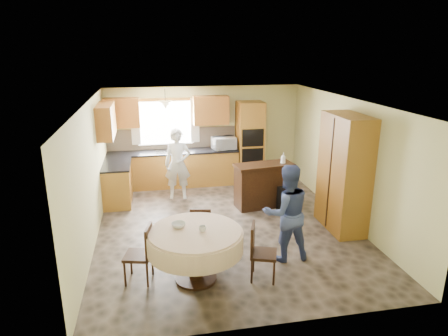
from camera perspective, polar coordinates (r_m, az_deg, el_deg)
name	(u,v)px	position (r m, az deg, el deg)	size (l,w,h in m)	color
floor	(227,227)	(8.09, 0.36, -8.39)	(5.00, 6.00, 0.01)	brown
ceiling	(227,102)	(7.37, 0.40, 9.46)	(5.00, 6.00, 0.01)	white
wall_back	(204,135)	(10.50, -2.82, 4.80)	(5.00, 0.02, 2.50)	#C9C581
wall_front	(275,238)	(4.93, 7.28, -9.89)	(5.00, 0.02, 2.50)	#C9C581
wall_left	(91,175)	(7.58, -18.51, -0.92)	(0.02, 6.00, 2.50)	#C9C581
wall_right	(347,160)	(8.46, 17.22, 1.04)	(0.02, 6.00, 2.50)	#C9C581
window	(165,123)	(10.32, -8.37, 6.41)	(1.40, 0.03, 1.10)	white
curtain_left	(135,122)	(10.26, -12.57, 6.40)	(0.22, 0.02, 1.15)	white
curtain_right	(195,120)	(10.32, -4.18, 6.83)	(0.22, 0.02, 1.15)	white
base_cab_back	(174,169)	(10.33, -7.19, -0.16)	(3.30, 0.60, 0.88)	gold
counter_back	(173,152)	(10.21, -7.28, 2.30)	(3.30, 0.64, 0.04)	black
base_cab_left	(118,184)	(9.49, -14.96, -2.19)	(0.60, 1.20, 0.88)	gold
counter_left	(116,165)	(9.36, -15.18, 0.47)	(0.64, 1.20, 0.04)	black
backsplash	(172,139)	(10.42, -7.45, 4.19)	(3.30, 0.02, 0.55)	tan
wall_cab_left	(122,113)	(10.14, -14.39, 7.65)	(0.85, 0.33, 0.72)	#B87B2E
wall_cab_right	(211,110)	(10.24, -1.90, 8.25)	(0.90, 0.33, 0.72)	#B87B2E
wall_cab_side	(106,121)	(9.14, -16.51, 6.50)	(0.33, 1.20, 0.72)	#B87B2E
oven_tower	(250,142)	(10.46, 3.70, 3.67)	(0.66, 0.62, 2.12)	gold
oven_upper	(253,138)	(10.13, 4.16, 4.32)	(0.56, 0.01, 0.45)	black
oven_lower	(253,157)	(10.25, 4.10, 1.59)	(0.56, 0.01, 0.45)	black
pendant	(165,105)	(9.77, -8.36, 8.90)	(0.36, 0.36, 0.18)	beige
sideboard	(263,186)	(8.97, 5.65, -2.64)	(1.30, 0.54, 0.93)	#351F0E
space_heater	(288,200)	(8.79, 9.11, -4.49)	(0.41, 0.28, 0.56)	black
cupboard	(344,173)	(8.00, 16.82, -0.72)	(0.59, 1.19, 2.27)	gold
dining_table	(195,242)	(6.12, -4.13, -10.45)	(1.45, 1.45, 0.83)	#351F0E
chair_left	(143,251)	(6.28, -11.54, -11.53)	(0.48, 0.48, 0.92)	#351F0E
chair_back	(201,228)	(6.96, -3.31, -8.49)	(0.44, 0.44, 0.86)	#351F0E
chair_right	(259,249)	(6.25, 5.04, -11.47)	(0.50, 0.50, 0.90)	#351F0E
framed_picture	(330,140)	(9.07, 14.88, 3.92)	(0.06, 0.56, 0.46)	gold
microwave	(224,143)	(10.27, -0.02, 3.57)	(0.58, 0.39, 0.32)	silver
person_sink	(178,164)	(9.36, -6.64, 0.55)	(0.61, 0.40, 1.67)	silver
person_dining	(286,213)	(6.72, 8.90, -6.32)	(0.81, 0.63, 1.66)	#3C4A84
bowl_sideboard	(249,166)	(8.73, 3.63, 0.26)	(0.23, 0.23, 0.06)	#B2B2B2
bottle_sideboard	(283,159)	(8.92, 8.46, 1.25)	(0.11, 0.11, 0.29)	silver
cup_table	(202,229)	(5.99, -3.10, -8.67)	(0.11, 0.11, 0.09)	#B2B2B2
bowl_table	(179,225)	(6.16, -6.51, -8.11)	(0.22, 0.22, 0.07)	#B2B2B2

